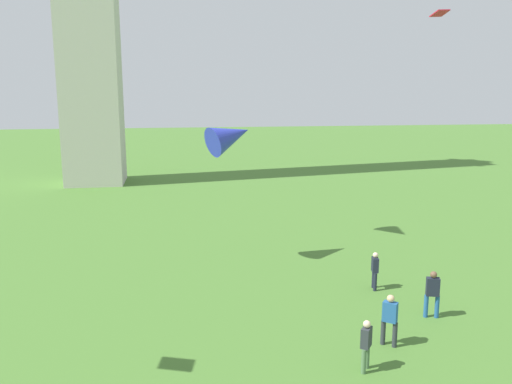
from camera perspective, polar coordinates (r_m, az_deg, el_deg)
person_0 at (r=22.25m, az=12.74°, el=-8.08°), size 0.31×0.48×1.57m
person_2 at (r=16.12m, az=11.83°, el=-15.66°), size 0.43×0.46×1.56m
person_3 at (r=20.14m, az=18.56°, el=-10.17°), size 0.52×0.38×1.73m
person_5 at (r=17.68m, az=14.28°, el=-12.99°), size 0.51×0.48×1.71m
kite_flying_1 at (r=24.04m, az=-2.74°, el=6.07°), size 2.63×2.21×1.85m
kite_flying_5 at (r=32.18m, az=19.28°, el=17.81°), size 1.14×0.99×0.42m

